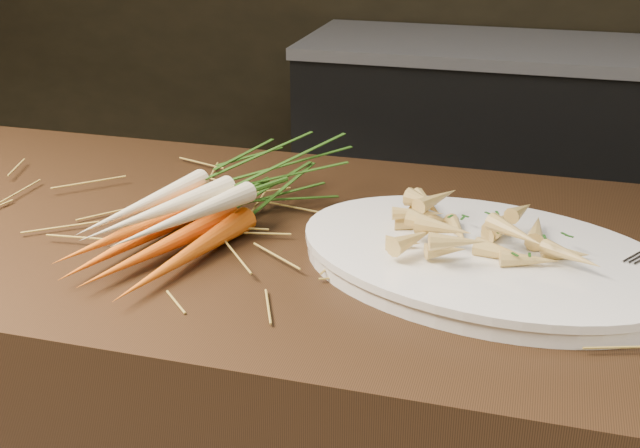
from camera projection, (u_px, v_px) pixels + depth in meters
The scene contains 6 objects.
back_counter at pixel (553, 162), 2.90m from camera, with size 1.82×0.62×0.84m.
straw_bedding at pixel (352, 234), 1.13m from camera, with size 1.40×0.60×0.02m, color olive, non-canonical shape.
root_veg_bunch at pixel (233, 193), 1.17m from camera, with size 0.29×0.53×0.10m.
serving_platter at pixel (484, 263), 1.03m from camera, with size 0.49×0.33×0.03m, color white, non-canonical shape.
roasted_veg_heap at pixel (486, 234), 1.02m from camera, with size 0.24×0.17×0.05m, color tan, non-canonical shape.
serving_fork at pixel (623, 291), 0.93m from camera, with size 0.02×0.19×0.00m, color silver.
Camera 1 is at (0.24, -0.70, 1.37)m, focal length 45.00 mm.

